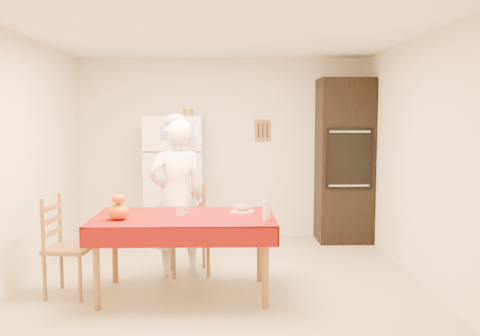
{
  "coord_description": "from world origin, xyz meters",
  "views": [
    {
      "loc": [
        0.03,
        -5.23,
        1.7
      ],
      "look_at": [
        0.18,
        0.2,
        1.17
      ],
      "focal_mm": 40.0,
      "sensor_mm": 36.0,
      "label": 1
    }
  ],
  "objects_px": {
    "chair_far": "(189,226)",
    "oven_cabinet": "(344,160)",
    "dining_table": "(184,223)",
    "wine_glass": "(266,211)",
    "chair_left": "(63,242)",
    "bread_plate": "(242,212)",
    "coffee_mug": "(180,210)",
    "refrigerator": "(175,180)",
    "pumpkin_lower": "(119,212)",
    "seated_woman": "(177,198)"
  },
  "relations": [
    {
      "from": "chair_left",
      "to": "bread_plate",
      "type": "relative_size",
      "value": 3.96
    },
    {
      "from": "refrigerator",
      "to": "chair_left",
      "type": "bearing_deg",
      "value": -112.31
    },
    {
      "from": "chair_left",
      "to": "seated_woman",
      "type": "distance_m",
      "value": 1.23
    },
    {
      "from": "oven_cabinet",
      "to": "wine_glass",
      "type": "distance_m",
      "value": 2.72
    },
    {
      "from": "chair_far",
      "to": "wine_glass",
      "type": "relative_size",
      "value": 5.4
    },
    {
      "from": "chair_far",
      "to": "coffee_mug",
      "type": "height_order",
      "value": "chair_far"
    },
    {
      "from": "pumpkin_lower",
      "to": "refrigerator",
      "type": "bearing_deg",
      "value": 82.7
    },
    {
      "from": "oven_cabinet",
      "to": "pumpkin_lower",
      "type": "xyz_separation_m",
      "value": [
        -2.57,
        -2.34,
        -0.27
      ]
    },
    {
      "from": "chair_left",
      "to": "wine_glass",
      "type": "height_order",
      "value": "chair_left"
    },
    {
      "from": "chair_far",
      "to": "oven_cabinet",
      "type": "bearing_deg",
      "value": 25.54
    },
    {
      "from": "refrigerator",
      "to": "pumpkin_lower",
      "type": "height_order",
      "value": "refrigerator"
    },
    {
      "from": "pumpkin_lower",
      "to": "wine_glass",
      "type": "height_order",
      "value": "wine_glass"
    },
    {
      "from": "chair_far",
      "to": "pumpkin_lower",
      "type": "bearing_deg",
      "value": -131.74
    },
    {
      "from": "oven_cabinet",
      "to": "wine_glass",
      "type": "height_order",
      "value": "oven_cabinet"
    },
    {
      "from": "seated_woman",
      "to": "dining_table",
      "type": "bearing_deg",
      "value": 82.33
    },
    {
      "from": "dining_table",
      "to": "seated_woman",
      "type": "xyz_separation_m",
      "value": [
        -0.13,
        0.64,
        0.14
      ]
    },
    {
      "from": "oven_cabinet",
      "to": "chair_far",
      "type": "bearing_deg",
      "value": -144.55
    },
    {
      "from": "seated_woman",
      "to": "chair_far",
      "type": "bearing_deg",
      "value": -153.37
    },
    {
      "from": "oven_cabinet",
      "to": "chair_left",
      "type": "height_order",
      "value": "oven_cabinet"
    },
    {
      "from": "oven_cabinet",
      "to": "chair_far",
      "type": "xyz_separation_m",
      "value": [
        -2.01,
        -1.43,
        -0.59
      ]
    },
    {
      "from": "coffee_mug",
      "to": "refrigerator",
      "type": "bearing_deg",
      "value": 96.77
    },
    {
      "from": "dining_table",
      "to": "bread_plate",
      "type": "relative_size",
      "value": 7.08
    },
    {
      "from": "chair_left",
      "to": "chair_far",
      "type": "bearing_deg",
      "value": -50.07
    },
    {
      "from": "dining_table",
      "to": "wine_glass",
      "type": "xyz_separation_m",
      "value": [
        0.76,
        -0.22,
        0.16
      ]
    },
    {
      "from": "chair_left",
      "to": "bread_plate",
      "type": "xyz_separation_m",
      "value": [
        1.7,
        0.13,
        0.26
      ]
    },
    {
      "from": "dining_table",
      "to": "wine_glass",
      "type": "relative_size",
      "value": 9.66
    },
    {
      "from": "chair_far",
      "to": "bread_plate",
      "type": "height_order",
      "value": "chair_far"
    },
    {
      "from": "chair_far",
      "to": "seated_woman",
      "type": "distance_m",
      "value": 0.37
    },
    {
      "from": "oven_cabinet",
      "to": "dining_table",
      "type": "height_order",
      "value": "oven_cabinet"
    },
    {
      "from": "wine_glass",
      "to": "bread_plate",
      "type": "height_order",
      "value": "wine_glass"
    },
    {
      "from": "dining_table",
      "to": "seated_woman",
      "type": "relative_size",
      "value": 1.02
    },
    {
      "from": "oven_cabinet",
      "to": "chair_far",
      "type": "height_order",
      "value": "oven_cabinet"
    },
    {
      "from": "chair_far",
      "to": "chair_left",
      "type": "distance_m",
      "value": 1.35
    },
    {
      "from": "coffee_mug",
      "to": "oven_cabinet",
      "type": "bearing_deg",
      "value": 46.61
    },
    {
      "from": "chair_left",
      "to": "dining_table",
      "type": "bearing_deg",
      "value": -84.05
    },
    {
      "from": "seated_woman",
      "to": "coffee_mug",
      "type": "bearing_deg",
      "value": 79.47
    },
    {
      "from": "oven_cabinet",
      "to": "bread_plate",
      "type": "bearing_deg",
      "value": -125.41
    },
    {
      "from": "dining_table",
      "to": "chair_far",
      "type": "height_order",
      "value": "chair_far"
    },
    {
      "from": "pumpkin_lower",
      "to": "bread_plate",
      "type": "bearing_deg",
      "value": 15.76
    },
    {
      "from": "seated_woman",
      "to": "wine_glass",
      "type": "bearing_deg",
      "value": 116.72
    },
    {
      "from": "coffee_mug",
      "to": "bread_plate",
      "type": "relative_size",
      "value": 0.42
    },
    {
      "from": "oven_cabinet",
      "to": "bread_plate",
      "type": "xyz_separation_m",
      "value": [
        -1.44,
        -2.02,
        -0.33
      ]
    },
    {
      "from": "refrigerator",
      "to": "bread_plate",
      "type": "height_order",
      "value": "refrigerator"
    },
    {
      "from": "chair_far",
      "to": "coffee_mug",
      "type": "relative_size",
      "value": 9.5
    },
    {
      "from": "refrigerator",
      "to": "oven_cabinet",
      "type": "distance_m",
      "value": 2.29
    },
    {
      "from": "bread_plate",
      "to": "dining_table",
      "type": "bearing_deg",
      "value": -164.06
    },
    {
      "from": "coffee_mug",
      "to": "chair_left",
      "type": "bearing_deg",
      "value": -179.86
    },
    {
      "from": "wine_glass",
      "to": "chair_left",
      "type": "bearing_deg",
      "value": 172.35
    },
    {
      "from": "refrigerator",
      "to": "pumpkin_lower",
      "type": "relative_size",
      "value": 8.8
    },
    {
      "from": "refrigerator",
      "to": "seated_woman",
      "type": "relative_size",
      "value": 1.02
    }
  ]
}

